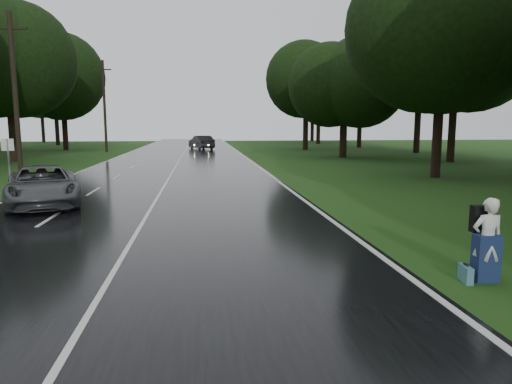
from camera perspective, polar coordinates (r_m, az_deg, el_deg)
ground at (r=7.83m, az=-20.21°, el=-14.66°), size 160.00×160.00×0.00m
road at (r=27.23m, az=-10.57°, el=1.94°), size 12.00×140.00×0.04m
lane_center at (r=27.23m, az=-10.57°, el=1.99°), size 0.12×140.00×0.01m
grey_car at (r=18.70m, az=-24.94°, el=0.73°), size 3.90×5.72×1.46m
far_car at (r=56.32m, az=-6.79°, el=6.12°), size 3.25×5.28×1.64m
hitchhiker at (r=9.89m, az=26.65°, el=-5.62°), size 0.61×0.55×1.63m
suitcase at (r=9.81m, az=24.53°, el=-9.21°), size 0.20×0.47×0.32m
utility_pole_mid at (r=29.72m, az=-27.06°, el=1.65°), size 1.80×0.28×9.15m
utility_pole_far at (r=53.32m, az=-18.00°, el=4.72°), size 1.80×0.28×9.82m
road_sign_b at (r=24.74m, az=-28.08°, el=0.41°), size 0.56×0.10×2.34m
tree_left_e at (r=42.27m, az=-27.70°, el=3.33°), size 8.94×8.94×13.97m
tree_left_f at (r=59.43m, az=-22.45°, el=4.83°), size 9.04×9.04×14.12m
tree_right_d at (r=28.34m, az=21.28°, el=1.72°), size 9.05×9.05×14.13m
tree_right_e at (r=43.06m, az=10.68°, el=4.22°), size 7.08×7.08×11.06m
tree_right_f at (r=55.66m, az=6.12°, el=5.22°), size 9.27×9.27×14.49m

